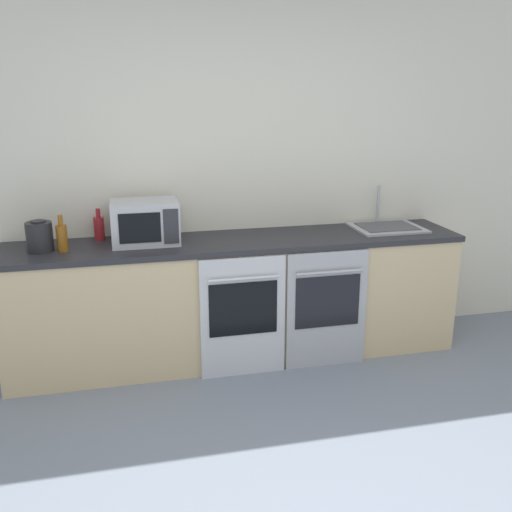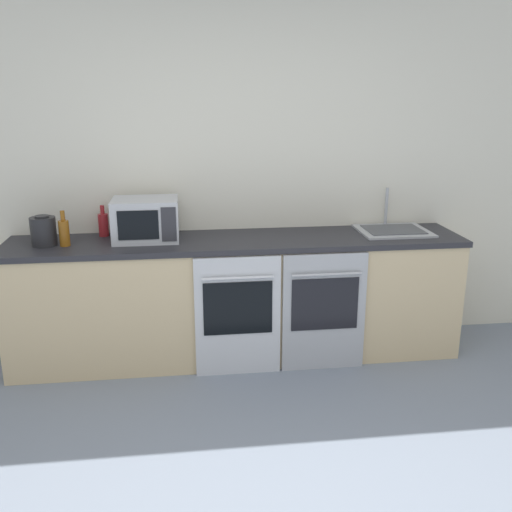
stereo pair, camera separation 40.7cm
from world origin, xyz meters
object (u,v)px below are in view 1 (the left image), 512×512
Objects in this scene: oven_left at (243,316)px; kettle at (40,236)px; oven_right at (327,309)px; sink at (386,226)px; bottle_red at (99,228)px; microwave at (145,222)px; bottle_amber at (62,237)px.

kettle reaches higher than oven_left.
oven_left is 1.00× the size of oven_right.
bottle_red is at bearing 176.22° from sink.
oven_right is 3.78× the size of bottle_red.
oven_right is 1.66× the size of sink.
microwave is 1.80m from sink.
oven_left is 1.66× the size of sink.
sink is at bearing 0.25° from microwave.
bottle_amber is at bearing 171.45° from oven_right.
bottle_amber is (-1.74, 0.26, 0.55)m from oven_right.
kettle is (-1.88, 0.30, 0.56)m from oven_right.
sink is (1.80, 0.01, -0.13)m from microwave.
sink reaches higher than oven_left.
sink is at bearing 2.55° from bottle_amber.
kettle reaches higher than oven_right.
microwave is 0.68m from kettle.
sink is at bearing 31.49° from oven_right.
kettle is at bearing 171.00° from oven_right.
bottle_amber is at bearing -14.40° from kettle.
microwave is 0.88× the size of sink.
sink is (2.47, 0.07, -0.08)m from kettle.
microwave is 2.01× the size of bottle_red.
bottle_amber is at bearing -132.87° from bottle_red.
microwave is at bearing 149.32° from oven_left.
bottle_red is at bearing 161.55° from oven_right.
bottle_amber reaches higher than oven_left.
oven_left is 1.18m from bottle_red.
sink is (2.11, -0.14, -0.07)m from bottle_red.
oven_right is at bearing -16.58° from microwave.
oven_right is 4.13× the size of kettle.
microwave reaches higher than bottle_amber.
bottle_red is (-1.51, 0.50, 0.55)m from oven_right.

